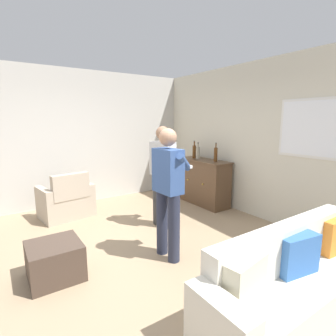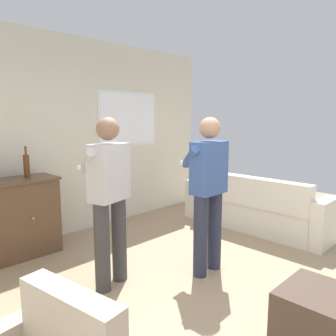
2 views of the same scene
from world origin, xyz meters
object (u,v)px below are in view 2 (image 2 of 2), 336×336
object	(u,v)px
person_standing_right	(208,188)
person_standing_left	(109,194)
couch	(251,208)
ottoman	(321,318)
sideboard_cabinet	(5,221)
bottle_spirits_clear	(27,165)

from	to	relation	value
person_standing_right	person_standing_left	bearing A→B (deg)	150.82
couch	ottoman	bearing A→B (deg)	-137.83
sideboard_cabinet	bottle_spirits_clear	size ratio (longest dim) A/B	3.27
bottle_spirits_clear	ottoman	bearing A→B (deg)	-76.23
sideboard_cabinet	person_standing_right	size ratio (longest dim) A/B	0.74
sideboard_cabinet	bottle_spirits_clear	distance (m)	0.70
bottle_spirits_clear	couch	bearing A→B (deg)	-29.79
couch	person_standing_left	xyz separation A→B (m)	(-2.45, 0.14, 0.60)
couch	ottoman	size ratio (longest dim) A/B	3.98
couch	person_standing_right	distance (m)	1.70
couch	ottoman	xyz separation A→B (m)	(-1.88, -1.70, -0.13)
bottle_spirits_clear	person_standing_left	world-z (taller)	person_standing_left
couch	sideboard_cabinet	bearing A→B (deg)	153.33
sideboard_cabinet	person_standing_right	xyz separation A→B (m)	(1.44, -1.87, 0.46)
bottle_spirits_clear	person_standing_left	bearing A→B (deg)	-81.13
couch	person_standing_left	distance (m)	2.53
ottoman	person_standing_right	world-z (taller)	person_standing_right
bottle_spirits_clear	ottoman	world-z (taller)	bottle_spirits_clear
ottoman	person_standing_right	distance (m)	1.56
couch	person_standing_left	size ratio (longest dim) A/B	1.34
couch	sideboard_cabinet	distance (m)	3.34
sideboard_cabinet	person_standing_right	bearing A→B (deg)	-52.43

